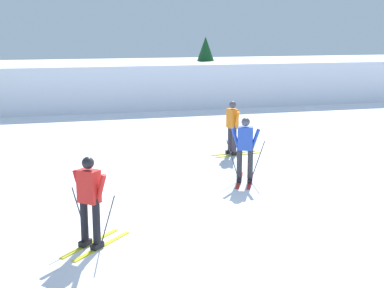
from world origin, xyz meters
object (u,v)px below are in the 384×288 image
skier_blue (245,148)px  conifer_far_centre (206,63)px  skier_orange (233,126)px  skier_red (90,200)px

skier_blue → conifer_far_centre: conifer_far_centre is taller
skier_orange → conifer_far_centre: conifer_far_centre is taller
conifer_far_centre → skier_blue: bearing=-103.1°
conifer_far_centre → skier_red: bearing=-112.4°
skier_orange → conifer_far_centre: (2.98, 12.89, 1.16)m
skier_red → conifer_far_centre: (7.96, 19.31, 1.16)m
skier_blue → skier_orange: (0.75, 3.09, -0.00)m
skier_red → skier_orange: same height
skier_blue → skier_red: bearing=-141.8°
skier_blue → skier_orange: bearing=76.3°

